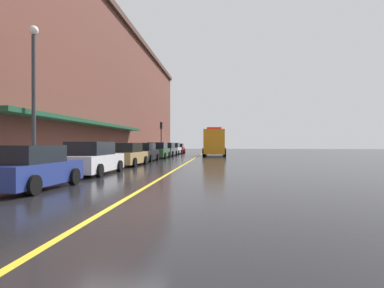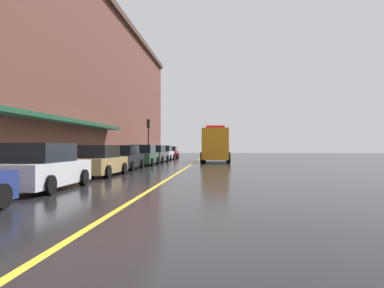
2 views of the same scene
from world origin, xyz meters
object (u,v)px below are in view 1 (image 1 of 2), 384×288
object	(u,v)px
parked_car_2	(127,155)
parked_car_4	(158,151)
parked_car_5	(167,150)
street_lamp_left	(34,83)
parking_meter_1	(156,147)
parked_car_6	(173,149)
parking_meter_2	(165,147)
utility_truck	(215,143)
parked_car_0	(30,168)
parked_car_1	(92,159)
traffic_light_near	(161,132)
parked_car_3	(144,153)
parking_meter_0	(123,150)
parked_car_7	(178,149)

from	to	relation	value
parked_car_2	parked_car_4	xyz separation A→B (m)	(-0.02, 11.51, 0.03)
parked_car_5	street_lamp_left	xyz separation A→B (m)	(-2.06, -24.91, 3.62)
parking_meter_1	parked_car_6	bearing A→B (deg)	75.03
parking_meter_2	parked_car_2	bearing A→B (deg)	-86.53
parked_car_5	utility_truck	size ratio (longest dim) A/B	0.57
parked_car_6	parking_meter_1	bearing A→B (deg)	165.00
parking_meter_2	street_lamp_left	xyz separation A→B (m)	(-0.60, -31.60, 3.34)
parked_car_4	parked_car_5	bearing A→B (deg)	-1.58
parked_car_0	parked_car_4	bearing A→B (deg)	2.22
parked_car_1	utility_truck	xyz separation A→B (m)	(5.87, 24.79, 0.87)
parking_meter_2	traffic_light_near	size ratio (longest dim) A/B	0.31
parked_car_2	parked_car_3	bearing A→B (deg)	2.63
parking_meter_0	parked_car_1	bearing A→B (deg)	-81.76
parked_car_3	traffic_light_near	bearing A→B (deg)	5.24
parked_car_7	utility_truck	world-z (taller)	utility_truck
parked_car_0	parked_car_6	xyz separation A→B (m)	(-0.09, 34.30, 0.04)
parked_car_3	parking_meter_1	xyz separation A→B (m)	(-1.36, 11.88, 0.29)
parking_meter_1	traffic_light_near	distance (m)	3.83
parked_car_4	parking_meter_0	distance (m)	7.83
parked_car_6	parking_meter_0	size ratio (longest dim) A/B	3.27
parked_car_0	utility_truck	xyz separation A→B (m)	(5.85, 30.24, 0.93)
parking_meter_0	traffic_light_near	xyz separation A→B (m)	(0.06, 16.81, 2.10)
parked_car_3	parked_car_6	xyz separation A→B (m)	(0.03, 17.06, 0.00)
parked_car_1	parked_car_4	bearing A→B (deg)	0.55
parking_meter_0	traffic_light_near	size ratio (longest dim) A/B	0.31
parking_meter_0	parking_meter_2	xyz separation A→B (m)	(0.00, 19.69, 0.00)
parked_car_7	parking_meter_1	xyz separation A→B (m)	(-1.36, -10.41, 0.33)
parked_car_3	traffic_light_near	xyz separation A→B (m)	(-1.30, 15.08, 2.39)
parked_car_2	parked_car_6	world-z (taller)	parked_car_6
utility_truck	street_lamp_left	distance (m)	27.94
parked_car_3	street_lamp_left	bearing A→B (deg)	172.15
parked_car_1	parked_car_4	distance (m)	17.75
parked_car_6	traffic_light_near	size ratio (longest dim) A/B	1.01
parked_car_2	traffic_light_near	bearing A→B (deg)	5.73
parked_car_7	parked_car_0	bearing A→B (deg)	177.88
parked_car_2	parked_car_7	xyz separation A→B (m)	(-0.06, 27.84, -0.03)
parked_car_5	parking_meter_2	distance (m)	6.86
parked_car_0	parking_meter_1	bearing A→B (deg)	4.95
parked_car_1	parked_car_7	bearing A→B (deg)	0.54
parked_car_0	parked_car_3	size ratio (longest dim) A/B	0.90
parked_car_7	parked_car_5	bearing A→B (deg)	178.23
traffic_light_near	parked_car_7	bearing A→B (deg)	79.77
utility_truck	traffic_light_near	distance (m)	7.70
parked_car_3	parked_car_7	world-z (taller)	parked_car_3
street_lamp_left	traffic_light_near	distance (m)	28.76
parked_car_1	parking_meter_0	xyz separation A→B (m)	(-1.46, 10.05, 0.27)
parked_car_6	parked_car_1	bearing A→B (deg)	-179.89
parked_car_0	parked_car_7	size ratio (longest dim) A/B	0.90
parked_car_2	parking_meter_2	world-z (taller)	parked_car_2
parking_meter_2	traffic_light_near	bearing A→B (deg)	-88.78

